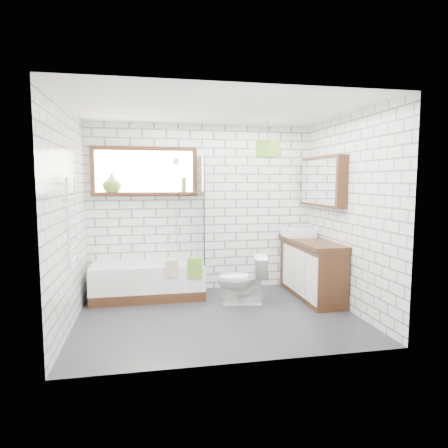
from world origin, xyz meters
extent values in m
cube|color=#242427|center=(0.00, 0.00, -0.01)|extent=(3.40, 2.60, 0.01)
cube|color=white|center=(0.00, 0.00, 2.50)|extent=(3.40, 2.60, 0.01)
cube|color=white|center=(0.00, 1.30, 1.25)|extent=(3.40, 0.01, 2.50)
cube|color=white|center=(0.00, -1.30, 1.25)|extent=(3.40, 0.01, 2.50)
cube|color=white|center=(-1.70, 0.00, 1.25)|extent=(0.01, 2.60, 2.50)
cube|color=white|center=(1.70, 0.00, 1.25)|extent=(0.01, 2.60, 2.50)
cube|color=black|center=(-0.85, 1.26, 1.80)|extent=(1.52, 0.16, 0.68)
cube|color=white|center=(-1.66, 0.00, 1.20)|extent=(0.06, 0.52, 1.00)
cube|color=black|center=(1.62, 0.60, 1.65)|extent=(0.16, 1.20, 0.70)
cylinder|color=silver|center=(-0.40, 1.26, 1.35)|extent=(0.02, 0.02, 1.30)
cube|color=white|center=(-0.84, 0.96, 0.25)|extent=(1.56, 0.69, 0.51)
cube|color=white|center=(-0.08, 0.96, 1.26)|extent=(0.02, 0.72, 1.50)
cube|color=#5A8A29|center=(-0.21, 0.61, 0.49)|extent=(0.20, 0.05, 0.27)
cube|color=tan|center=(-0.52, 0.61, 0.49)|extent=(0.18, 0.04, 0.23)
cube|color=black|center=(1.47, 0.57, 0.41)|extent=(0.47, 1.44, 0.83)
cube|color=white|center=(1.41, 0.92, 0.89)|extent=(0.42, 0.37, 0.12)
cylinder|color=silver|center=(1.57, 0.92, 0.95)|extent=(0.04, 0.04, 0.16)
imported|color=white|center=(0.41, 0.42, 0.34)|extent=(0.49, 0.72, 0.67)
imported|color=olive|center=(-1.31, 1.23, 1.62)|extent=(0.33, 0.33, 0.27)
imported|color=black|center=(-1.33, 1.23, 1.57)|extent=(0.18, 0.18, 0.18)
cylinder|color=olive|center=(-0.29, 1.23, 1.59)|extent=(0.08, 0.08, 0.21)
cylinder|color=#5A8A29|center=(0.81, 0.63, 2.10)|extent=(0.32, 0.32, 0.23)
camera|label=1|loc=(-0.85, -4.71, 1.66)|focal=32.00mm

